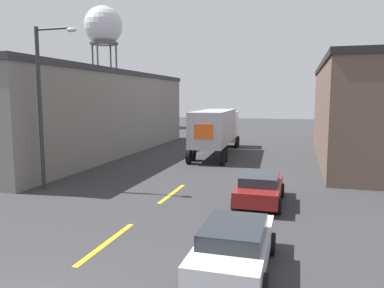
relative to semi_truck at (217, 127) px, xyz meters
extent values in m
cube|color=gold|center=(0.64, -20.37, -2.28)|extent=(0.20, 3.77, 0.01)
cube|color=gold|center=(0.64, -13.68, -2.28)|extent=(0.20, 3.77, 0.01)
cube|color=slate|center=(-11.88, -2.52, 1.03)|extent=(9.95, 26.80, 6.63)
cube|color=#333338|center=(-11.88, -2.52, 4.55)|extent=(10.15, 27.00, 0.40)
cube|color=silver|center=(-0.26, 4.76, -0.31)|extent=(2.50, 2.85, 2.91)
cube|color=#A8A8B2|center=(0.08, -1.49, 0.17)|extent=(2.98, 9.31, 2.63)
cube|color=#E55619|center=(0.34, -6.09, 0.17)|extent=(1.36, 0.11, 1.05)
cylinder|color=black|center=(0.95, 5.17, -1.76)|extent=(0.34, 1.05, 1.04)
cylinder|color=black|center=(-1.52, 5.04, -1.76)|extent=(0.34, 1.05, 1.04)
cylinder|color=black|center=(1.01, 4.08, -1.76)|extent=(0.34, 1.05, 1.04)
cylinder|color=black|center=(-1.46, 3.95, -1.76)|extent=(0.34, 1.05, 1.04)
cylinder|color=black|center=(1.45, -3.81, -1.76)|extent=(0.34, 1.05, 1.04)
cylinder|color=black|center=(-1.02, -3.95, -1.76)|extent=(0.34, 1.05, 1.04)
cylinder|color=black|center=(1.53, -5.21, -1.76)|extent=(0.34, 1.05, 1.04)
cylinder|color=black|center=(-0.94, -5.34, -1.76)|extent=(0.34, 1.05, 1.04)
cube|color=maroon|center=(5.06, -14.23, -1.63)|extent=(1.85, 4.48, 0.63)
cube|color=#23282D|center=(5.06, -14.36, -1.10)|extent=(1.63, 2.33, 0.42)
cylinder|color=black|center=(5.99, -12.84, -1.95)|extent=(0.22, 0.67, 0.67)
cylinder|color=black|center=(4.14, -12.84, -1.95)|extent=(0.22, 0.67, 0.67)
cylinder|color=black|center=(5.99, -15.62, -1.95)|extent=(0.22, 0.67, 0.67)
cylinder|color=black|center=(4.14, -15.62, -1.95)|extent=(0.22, 0.67, 0.67)
cube|color=silver|center=(5.06, -21.15, -1.63)|extent=(1.85, 4.48, 0.63)
cube|color=#23282D|center=(5.06, -21.29, -1.10)|extent=(1.63, 2.33, 0.42)
cylinder|color=black|center=(5.99, -19.77, -1.95)|extent=(0.22, 0.67, 0.67)
cylinder|color=black|center=(4.14, -19.77, -1.95)|extent=(0.22, 0.67, 0.67)
cylinder|color=black|center=(5.99, -22.54, -1.95)|extent=(0.22, 0.67, 0.67)
cylinder|color=black|center=(4.14, -22.54, -1.95)|extent=(0.22, 0.67, 0.67)
cylinder|color=#47474C|center=(-21.51, 23.70, 4.48)|extent=(0.28, 0.28, 13.52)
cylinder|color=#47474C|center=(-23.62, 25.80, 4.48)|extent=(0.28, 0.28, 13.52)
cylinder|color=#47474C|center=(-25.72, 23.70, 4.48)|extent=(0.28, 0.28, 13.52)
cylinder|color=#47474C|center=(-23.62, 21.59, 4.48)|extent=(0.28, 0.28, 13.52)
cylinder|color=#4C4C51|center=(-23.62, 23.70, 11.04)|extent=(4.49, 4.49, 0.30)
sphere|color=silver|center=(-23.62, 23.70, 13.80)|extent=(6.02, 6.02, 6.02)
cylinder|color=#2D2D30|center=(-6.19, -14.65, 1.89)|extent=(0.20, 0.20, 8.34)
cylinder|color=#2D2D30|center=(-5.18, -14.65, 5.91)|extent=(2.03, 0.11, 0.11)
ellipsoid|color=silver|center=(-4.17, -14.65, 5.81)|extent=(0.56, 0.32, 0.22)
camera|label=1|loc=(6.67, -31.09, 2.55)|focal=35.00mm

